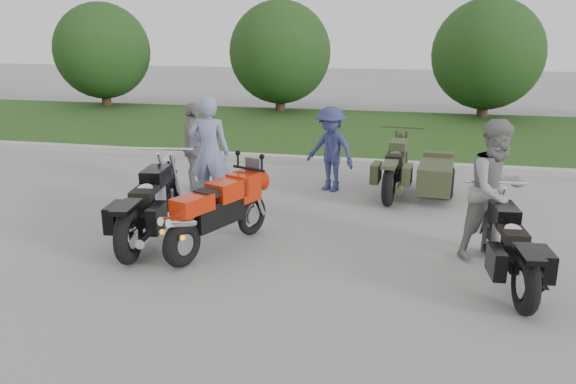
% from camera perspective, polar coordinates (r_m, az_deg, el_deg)
% --- Properties ---
extents(ground, '(80.00, 80.00, 0.00)m').
position_cam_1_polar(ground, '(7.27, -3.40, -7.77)').
color(ground, gray).
rests_on(ground, ground).
extents(curb, '(60.00, 0.30, 0.15)m').
position_cam_1_polar(curb, '(12.84, 4.19, 3.15)').
color(curb, '#ADAAA3').
rests_on(curb, ground).
extents(grass_strip, '(60.00, 8.00, 0.14)m').
position_cam_1_polar(grass_strip, '(16.87, 6.44, 6.18)').
color(grass_strip, '#2C511B').
rests_on(grass_strip, ground).
extents(tree_far_left, '(3.60, 3.60, 4.00)m').
position_cam_1_polar(tree_far_left, '(23.18, -18.35, 13.44)').
color(tree_far_left, '#3F2B1C').
rests_on(tree_far_left, ground).
extents(tree_mid_left, '(3.60, 3.60, 4.00)m').
position_cam_1_polar(tree_mid_left, '(20.48, -0.81, 13.98)').
color(tree_mid_left, '#3F2B1C').
rests_on(tree_mid_left, ground).
extents(tree_mid_right, '(3.60, 3.60, 4.00)m').
position_cam_1_polar(tree_mid_right, '(19.99, 19.62, 13.04)').
color(tree_mid_right, '#3F2B1C').
rests_on(tree_mid_right, ground).
extents(sportbike_red, '(0.92, 1.97, 0.98)m').
position_cam_1_polar(sportbike_red, '(7.71, -7.26, -1.88)').
color(sportbike_red, black).
rests_on(sportbike_red, ground).
extents(cruiser_left, '(0.64, 2.54, 0.98)m').
position_cam_1_polar(cruiser_left, '(8.24, -13.99, -1.61)').
color(cruiser_left, black).
rests_on(cruiser_left, ground).
extents(cruiser_right, '(0.52, 2.27, 0.87)m').
position_cam_1_polar(cruiser_right, '(7.15, 21.63, -5.48)').
color(cruiser_right, black).
rests_on(cruiser_right, ground).
extents(cruiser_sidecar, '(1.28, 2.44, 0.94)m').
position_cam_1_polar(cruiser_sidecar, '(10.50, 13.12, 1.90)').
color(cruiser_sidecar, black).
rests_on(cruiser_sidecar, ground).
extents(person_stripe, '(0.72, 0.50, 1.91)m').
position_cam_1_polar(person_stripe, '(9.60, -7.98, 4.01)').
color(person_stripe, '#7981A5').
rests_on(person_stripe, ground).
extents(person_grey, '(1.15, 1.09, 1.86)m').
position_cam_1_polar(person_grey, '(7.79, 20.37, 0.16)').
color(person_grey, gray).
rests_on(person_grey, ground).
extents(person_denim, '(1.19, 1.00, 1.60)m').
position_cam_1_polar(person_denim, '(10.56, 4.35, 4.35)').
color(person_denim, navy).
rests_on(person_denim, ground).
extents(person_back, '(0.70, 1.06, 1.67)m').
position_cam_1_polar(person_back, '(10.70, -9.60, 4.52)').
color(person_back, gray).
rests_on(person_back, ground).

